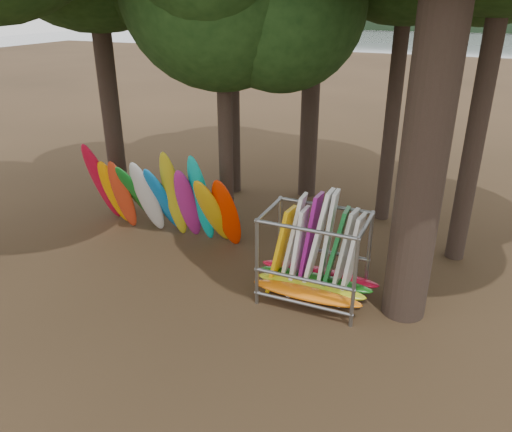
% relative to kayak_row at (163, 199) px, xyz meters
% --- Properties ---
extents(ground, '(120.00, 120.00, 0.00)m').
position_rel_kayak_row_xyz_m(ground, '(2.62, -1.81, -1.27)').
color(ground, '#47331E').
rests_on(ground, ground).
extents(lake, '(160.00, 160.00, 0.00)m').
position_rel_kayak_row_xyz_m(lake, '(2.62, 58.19, -1.27)').
color(lake, gray).
rests_on(lake, ground).
extents(far_shore, '(160.00, 4.00, 4.00)m').
position_rel_kayak_row_xyz_m(far_shore, '(2.62, 108.19, 0.73)').
color(far_shore, black).
rests_on(far_shore, ground).
extents(kayak_row, '(5.21, 1.95, 3.05)m').
position_rel_kayak_row_xyz_m(kayak_row, '(0.00, 0.00, 0.00)').
color(kayak_row, red).
rests_on(kayak_row, ground).
extents(storage_rack, '(3.09, 1.55, 2.83)m').
position_rel_kayak_row_xyz_m(storage_rack, '(5.22, -1.44, -0.23)').
color(storage_rack, gray).
rests_on(storage_rack, ground).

